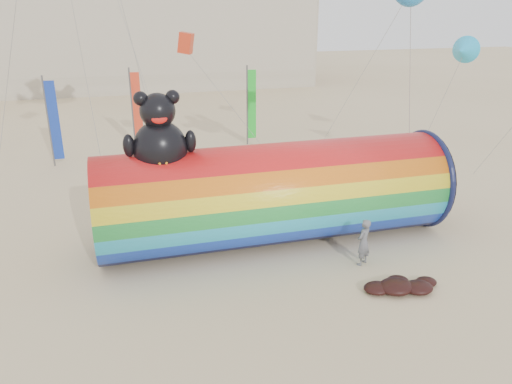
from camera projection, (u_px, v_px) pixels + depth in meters
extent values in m
plane|color=#CCB58C|center=(254.00, 271.00, 17.66)|extent=(160.00, 160.00, 0.00)
cylinder|color=red|center=(275.00, 194.00, 19.37)|extent=(13.45, 3.92, 3.92)
torus|color=#0F1438|center=(423.00, 178.00, 21.04)|extent=(0.27, 4.11, 4.11)
cylinder|color=black|center=(426.00, 178.00, 21.08)|extent=(0.07, 3.88, 3.88)
ellipsoid|color=black|center=(160.00, 149.00, 17.53)|extent=(1.92, 1.71, 2.02)
ellipsoid|color=#EEA619|center=(162.00, 157.00, 17.01)|extent=(0.99, 0.43, 0.86)
sphere|color=black|center=(158.00, 111.00, 17.05)|extent=(1.23, 1.23, 1.23)
sphere|color=black|center=(140.00, 99.00, 16.76)|extent=(0.49, 0.49, 0.49)
sphere|color=black|center=(173.00, 97.00, 17.03)|extent=(0.49, 0.49, 0.49)
ellipsoid|color=red|center=(159.00, 119.00, 16.66)|extent=(0.54, 0.20, 0.35)
ellipsoid|color=black|center=(129.00, 146.00, 17.08)|extent=(0.40, 0.40, 0.81)
ellipsoid|color=black|center=(191.00, 141.00, 17.62)|extent=(0.40, 0.40, 0.81)
imported|color=#5C5D63|center=(364.00, 242.00, 17.82)|extent=(0.77, 0.71, 1.76)
ellipsoid|color=black|center=(396.00, 287.00, 16.31)|extent=(1.17, 0.99, 0.41)
ellipsoid|color=black|center=(418.00, 287.00, 16.32)|extent=(0.99, 0.84, 0.34)
ellipsoid|color=black|center=(377.00, 288.00, 16.31)|extent=(0.91, 0.77, 0.32)
ellipsoid|color=black|center=(398.00, 281.00, 16.77)|extent=(0.78, 0.66, 0.27)
ellipsoid|color=black|center=(426.00, 282.00, 16.73)|extent=(0.73, 0.62, 0.25)
cylinder|color=#59595E|center=(49.00, 122.00, 28.18)|extent=(0.10, 0.10, 5.20)
cube|color=#1634A5|center=(54.00, 121.00, 28.24)|extent=(0.56, 0.06, 4.50)
cylinder|color=#59595E|center=(132.00, 109.00, 31.53)|extent=(0.10, 0.10, 5.20)
cube|color=red|center=(137.00, 108.00, 31.59)|extent=(0.56, 0.06, 4.50)
cylinder|color=#59595E|center=(247.00, 106.00, 32.71)|extent=(0.10, 0.10, 5.20)
cube|color=green|center=(252.00, 105.00, 32.77)|extent=(0.56, 0.06, 4.50)
cube|color=red|center=(186.00, 43.00, 24.31)|extent=(0.61, 0.61, 0.97)
cone|color=#1BA3DE|center=(463.00, 50.00, 26.97)|extent=(1.47, 1.47, 1.33)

